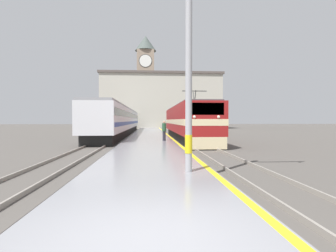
% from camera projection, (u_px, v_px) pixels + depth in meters
% --- Properties ---
extents(ground_plane, '(200.00, 200.00, 0.00)m').
position_uv_depth(ground_plane, '(150.00, 136.00, 33.88)').
color(ground_plane, '#514C47').
extents(platform, '(4.35, 140.00, 0.33)m').
position_uv_depth(platform, '(150.00, 137.00, 28.89)').
color(platform, gray).
rests_on(platform, ground).
extents(rail_track_near, '(2.84, 140.00, 0.16)m').
position_uv_depth(rail_track_near, '(183.00, 138.00, 29.15)').
color(rail_track_near, '#514C47').
rests_on(rail_track_near, ground).
extents(rail_track_far, '(2.83, 140.00, 0.16)m').
position_uv_depth(rail_track_far, '(113.00, 138.00, 28.62)').
color(rail_track_far, '#514C47').
rests_on(rail_track_far, ground).
extents(locomotive_train, '(2.92, 18.76, 4.44)m').
position_uv_depth(locomotive_train, '(187.00, 122.00, 26.30)').
color(locomotive_train, black).
rests_on(locomotive_train, ground).
extents(passenger_train, '(2.92, 37.18, 3.63)m').
position_uv_depth(passenger_train, '(121.00, 120.00, 37.12)').
color(passenger_train, black).
rests_on(passenger_train, ground).
extents(catenary_mast, '(2.73, 0.24, 8.15)m').
position_uv_depth(catenary_mast, '(193.00, 44.00, 8.44)').
color(catenary_mast, '#9E9EA3').
rests_on(catenary_mast, platform).
extents(person_on_platform, '(0.34, 0.34, 1.63)m').
position_uv_depth(person_on_platform, '(164.00, 130.00, 21.39)').
color(person_on_platform, '#23232D').
rests_on(person_on_platform, platform).
extents(clock_tower, '(5.94, 5.94, 25.90)m').
position_uv_depth(clock_tower, '(146.00, 78.00, 74.34)').
color(clock_tower, gray).
rests_on(clock_tower, ground).
extents(station_building, '(28.10, 9.69, 12.92)m').
position_uv_depth(station_building, '(161.00, 101.00, 62.50)').
color(station_building, '#B7B2A3').
rests_on(station_building, ground).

